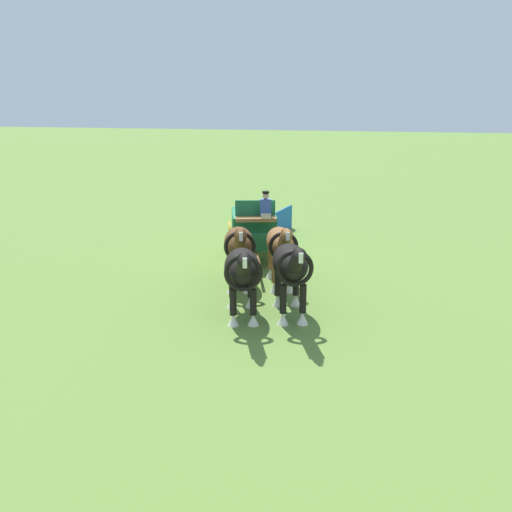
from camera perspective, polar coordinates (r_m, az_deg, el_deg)
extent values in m
plane|color=olive|center=(20.59, -0.28, -0.06)|extent=(220.00, 220.00, 0.00)
cube|color=#195B38|center=(20.30, -0.28, 3.23)|extent=(2.83, 2.32, 1.04)
cube|color=brown|center=(18.76, -0.03, 3.94)|extent=(1.02, 1.52, 0.12)
cube|color=#195B38|center=(18.53, 0.05, 1.49)|extent=(0.67, 1.26, 0.60)
cube|color=#195B38|center=(18.98, -0.08, 5.11)|extent=(0.55, 1.34, 0.55)
cube|color=gold|center=(20.44, -0.28, 1.53)|extent=(2.56, 1.09, 0.16)
cylinder|color=gold|center=(19.57, 2.47, 0.88)|extent=(1.13, 0.49, 1.18)
cylinder|color=black|center=(19.57, 2.47, 0.88)|extent=(0.25, 0.24, 0.20)
cylinder|color=gold|center=(19.47, -2.72, 0.80)|extent=(1.13, 0.49, 1.18)
cylinder|color=black|center=(19.47, -2.72, 0.80)|extent=(0.25, 0.24, 0.20)
cylinder|color=gold|center=(21.45, 1.93, 2.19)|extent=(1.13, 0.49, 1.18)
cylinder|color=black|center=(21.45, 1.93, 2.19)|extent=(0.25, 0.24, 0.20)
cylinder|color=gold|center=(21.36, -2.80, 2.12)|extent=(1.13, 0.49, 1.18)
cylinder|color=black|center=(21.36, -2.80, 2.12)|extent=(0.25, 0.24, 0.20)
cylinder|color=brown|center=(18.00, 0.18, -0.25)|extent=(2.47, 1.01, 0.10)
cube|color=#BCB293|center=(18.63, 1.06, 4.30)|extent=(0.49, 0.44, 0.16)
cube|color=#334C99|center=(18.70, 1.03, 5.20)|extent=(0.35, 0.42, 0.55)
sphere|color=tan|center=(18.63, 1.04, 6.36)|extent=(0.22, 0.22, 0.22)
cylinder|color=black|center=(18.61, 1.04, 6.76)|extent=(0.24, 0.24, 0.08)
ellipsoid|color=brown|center=(16.99, 2.57, 1.51)|extent=(2.27, 1.55, 0.86)
cylinder|color=brown|center=(16.51, 3.63, -1.58)|extent=(0.18, 0.18, 0.74)
cone|color=silver|center=(16.67, 3.59, -3.32)|extent=(0.30, 0.30, 0.32)
cylinder|color=brown|center=(16.46, 1.98, -1.61)|extent=(0.18, 0.18, 0.74)
cone|color=silver|center=(16.62, 1.97, -3.35)|extent=(0.30, 0.30, 0.32)
cylinder|color=brown|center=(17.91, 3.05, -0.20)|extent=(0.18, 0.18, 0.74)
cone|color=silver|center=(18.06, 3.02, -1.81)|extent=(0.30, 0.30, 0.32)
cylinder|color=brown|center=(17.86, 1.53, -0.22)|extent=(0.18, 0.18, 0.74)
cone|color=silver|center=(18.01, 1.52, -1.84)|extent=(0.30, 0.30, 0.32)
cylinder|color=brown|center=(15.63, 3.09, 1.72)|extent=(1.01, 0.67, 0.81)
ellipsoid|color=brown|center=(15.21, 3.26, 2.33)|extent=(0.65, 0.45, 0.32)
cube|color=silver|center=(14.94, 3.39, 2.09)|extent=(0.09, 0.11, 0.24)
torus|color=black|center=(16.05, 2.93, 1.04)|extent=(0.43, 0.88, 0.90)
cylinder|color=black|center=(18.12, 2.19, 1.43)|extent=(0.14, 0.14, 0.80)
ellipsoid|color=brown|center=(16.90, -1.82, 1.43)|extent=(2.22, 1.58, 0.93)
cylinder|color=brown|center=(16.43, -0.83, -1.71)|extent=(0.18, 0.18, 0.72)
cone|color=silver|center=(16.59, -0.82, -3.40)|extent=(0.30, 0.30, 0.31)
cylinder|color=brown|center=(16.42, -2.61, -1.74)|extent=(0.18, 0.18, 0.72)
cone|color=silver|center=(16.58, -2.59, -3.43)|extent=(0.30, 0.30, 0.31)
cylinder|color=brown|center=(17.79, -1.05, -0.35)|extent=(0.18, 0.18, 0.72)
cone|color=silver|center=(17.94, -1.04, -1.93)|extent=(0.30, 0.30, 0.31)
cylinder|color=brown|center=(17.78, -2.69, -0.38)|extent=(0.18, 0.18, 0.72)
cone|color=silver|center=(17.93, -2.67, -1.96)|extent=(0.30, 0.30, 0.31)
cylinder|color=brown|center=(15.57, -1.68, 1.70)|extent=(1.01, 0.67, 0.81)
ellipsoid|color=brown|center=(15.15, -1.64, 2.32)|extent=(0.65, 0.45, 0.32)
cube|color=silver|center=(14.87, -1.61, 2.07)|extent=(0.09, 0.11, 0.24)
torus|color=black|center=(16.00, -1.72, 0.98)|extent=(0.45, 0.94, 0.95)
cylinder|color=black|center=(18.01, -1.92, 1.33)|extent=(0.14, 0.14, 0.80)
ellipsoid|color=black|center=(14.48, 3.65, -0.69)|extent=(2.16, 1.57, 0.95)
cylinder|color=black|center=(14.11, 4.99, -4.51)|extent=(0.18, 0.18, 0.77)
cone|color=silver|center=(14.31, 4.94, -6.58)|extent=(0.30, 0.30, 0.33)
cylinder|color=black|center=(14.05, 2.89, -4.57)|extent=(0.18, 0.18, 0.77)
cone|color=silver|center=(14.25, 2.86, -6.65)|extent=(0.30, 0.30, 0.33)
cylinder|color=black|center=(15.39, 4.25, -2.78)|extent=(0.18, 0.18, 0.77)
cone|color=silver|center=(15.57, 4.21, -4.70)|extent=(0.30, 0.30, 0.33)
cylinder|color=black|center=(15.33, 2.32, -2.82)|extent=(0.18, 0.18, 0.77)
cone|color=silver|center=(15.51, 2.30, -4.75)|extent=(0.30, 0.30, 0.33)
cylinder|color=black|center=(13.18, 4.35, -0.54)|extent=(1.01, 0.67, 0.81)
ellipsoid|color=black|center=(12.76, 4.60, 0.12)|extent=(0.65, 0.45, 0.32)
cube|color=silver|center=(12.49, 4.78, -0.22)|extent=(0.09, 0.11, 0.24)
torus|color=black|center=(13.61, 4.12, -1.32)|extent=(0.45, 0.95, 0.97)
cylinder|color=black|center=(15.54, 3.17, -0.70)|extent=(0.14, 0.14, 0.80)
ellipsoid|color=black|center=(14.40, -1.49, -1.18)|extent=(2.11, 1.56, 0.95)
cylinder|color=black|center=(14.03, -0.30, -4.89)|extent=(0.18, 0.18, 0.69)
cone|color=silver|center=(14.21, -0.29, -6.76)|extent=(0.30, 0.30, 0.30)
cylinder|color=black|center=(14.01, -2.44, -4.93)|extent=(0.18, 0.18, 0.69)
cone|color=silver|center=(14.19, -2.42, -6.81)|extent=(0.30, 0.30, 0.30)
cylinder|color=black|center=(15.28, -0.58, -3.15)|extent=(0.18, 0.18, 0.69)
cone|color=silver|center=(15.44, -0.58, -4.89)|extent=(0.30, 0.30, 0.30)
cylinder|color=black|center=(15.26, -2.55, -3.18)|extent=(0.18, 0.18, 0.69)
cone|color=silver|center=(15.43, -2.53, -4.93)|extent=(0.30, 0.30, 0.30)
cylinder|color=black|center=(13.12, -1.30, -1.04)|extent=(1.01, 0.67, 0.81)
ellipsoid|color=black|center=(12.69, -1.24, -0.40)|extent=(0.65, 0.45, 0.32)
cube|color=silver|center=(12.42, -1.19, -0.75)|extent=(0.09, 0.11, 0.24)
torus|color=black|center=(13.56, -1.36, -1.81)|extent=(0.46, 0.96, 0.98)
cylinder|color=black|center=(15.45, -1.62, -1.18)|extent=(0.14, 0.14, 0.80)
cube|color=#1959B2|center=(23.97, 2.49, 3.52)|extent=(3.19, 0.39, 1.10)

